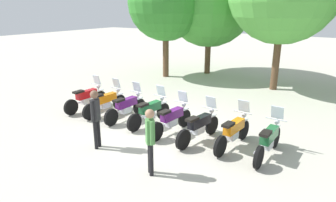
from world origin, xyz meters
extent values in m
plane|color=#BCB7A8|center=(0.00, 0.00, 0.00)|extent=(80.00, 80.00, 0.00)
cylinder|color=black|center=(-3.75, 0.76, 0.32)|extent=(0.11, 0.64, 0.64)
cylinder|color=black|center=(-3.78, -0.78, 0.32)|extent=(0.11, 0.64, 0.64)
cube|color=silver|center=(-3.75, 0.76, 0.66)|extent=(0.13, 0.36, 0.04)
cube|color=red|center=(-3.76, 0.04, 0.67)|extent=(0.28, 0.96, 0.30)
cube|color=silver|center=(-3.76, -0.01, 0.40)|extent=(0.23, 0.40, 0.24)
cube|color=black|center=(-3.77, -0.36, 0.86)|extent=(0.25, 0.45, 0.08)
cylinder|color=silver|center=(-3.75, 0.67, 0.64)|extent=(0.06, 0.23, 0.64)
cylinder|color=silver|center=(-3.75, 0.58, 0.97)|extent=(0.62, 0.05, 0.04)
sphere|color=silver|center=(-3.75, 0.71, 0.85)|extent=(0.16, 0.16, 0.16)
cylinder|color=silver|center=(-3.93, -0.31, 0.34)|extent=(0.09, 0.70, 0.07)
cube|color=silver|center=(-3.75, 0.64, 1.17)|extent=(0.36, 0.14, 0.39)
cylinder|color=black|center=(-2.63, 0.79, 0.32)|extent=(0.15, 0.65, 0.64)
cylinder|color=black|center=(-2.74, -0.76, 0.32)|extent=(0.15, 0.65, 0.64)
cube|color=silver|center=(-2.63, 0.79, 0.66)|extent=(0.15, 0.37, 0.04)
cube|color=orange|center=(-2.69, 0.06, 0.67)|extent=(0.33, 0.97, 0.30)
cube|color=silver|center=(-2.69, 0.01, 0.40)|extent=(0.25, 0.41, 0.24)
cube|color=black|center=(-2.71, -0.33, 0.86)|extent=(0.27, 0.46, 0.08)
cylinder|color=silver|center=(-2.64, 0.70, 0.64)|extent=(0.07, 0.23, 0.64)
cylinder|color=silver|center=(-2.65, 0.61, 0.97)|extent=(0.62, 0.08, 0.04)
sphere|color=silver|center=(-2.64, 0.74, 0.85)|extent=(0.17, 0.17, 0.16)
cylinder|color=silver|center=(-2.87, -0.27, 0.34)|extent=(0.12, 0.70, 0.07)
cube|color=silver|center=(-2.64, 0.67, 1.17)|extent=(0.37, 0.16, 0.39)
cylinder|color=black|center=(-1.58, 0.80, 0.32)|extent=(0.13, 0.64, 0.64)
cylinder|color=black|center=(-1.64, -0.75, 0.32)|extent=(0.13, 0.64, 0.64)
cube|color=silver|center=(-1.58, 0.80, 0.66)|extent=(0.13, 0.36, 0.04)
cube|color=#59196B|center=(-1.61, 0.08, 0.67)|extent=(0.30, 0.96, 0.30)
cube|color=silver|center=(-1.61, 0.03, 0.40)|extent=(0.24, 0.41, 0.24)
cube|color=black|center=(-1.63, -0.32, 0.86)|extent=(0.26, 0.45, 0.08)
cylinder|color=silver|center=(-1.59, 0.71, 0.64)|extent=(0.06, 0.23, 0.64)
cylinder|color=silver|center=(-1.59, 0.62, 0.97)|extent=(0.62, 0.06, 0.04)
sphere|color=silver|center=(-1.58, 0.75, 0.85)|extent=(0.17, 0.17, 0.16)
cylinder|color=silver|center=(-1.79, -0.26, 0.34)|extent=(0.10, 0.70, 0.07)
cube|color=silver|center=(-1.59, 0.68, 1.17)|extent=(0.37, 0.15, 0.39)
cylinder|color=black|center=(-0.46, 0.86, 0.32)|extent=(0.16, 0.65, 0.64)
cylinder|color=black|center=(-0.61, -0.69, 0.32)|extent=(0.16, 0.65, 0.64)
cube|color=silver|center=(-0.46, 0.86, 0.66)|extent=(0.15, 0.37, 0.04)
cube|color=#1E6033|center=(-0.53, 0.13, 0.67)|extent=(0.35, 0.97, 0.30)
cube|color=silver|center=(-0.54, 0.08, 0.40)|extent=(0.26, 0.42, 0.24)
cube|color=black|center=(-0.57, -0.26, 0.86)|extent=(0.28, 0.46, 0.08)
cylinder|color=silver|center=(-0.47, 0.77, 0.64)|extent=(0.07, 0.23, 0.64)
cylinder|color=silver|center=(-0.48, 0.68, 0.97)|extent=(0.62, 0.10, 0.04)
sphere|color=silver|center=(-0.47, 0.81, 0.85)|extent=(0.18, 0.18, 0.16)
cylinder|color=silver|center=(-0.73, -0.20, 0.34)|extent=(0.14, 0.70, 0.07)
cube|color=silver|center=(-0.47, 0.74, 1.17)|extent=(0.37, 0.17, 0.39)
cylinder|color=black|center=(0.61, 0.65, 0.32)|extent=(0.16, 0.65, 0.64)
cylinder|color=black|center=(0.46, -0.90, 0.32)|extent=(0.16, 0.65, 0.64)
cube|color=silver|center=(0.61, 0.65, 0.66)|extent=(0.15, 0.37, 0.04)
cube|color=#59196B|center=(0.54, -0.08, 0.67)|extent=(0.35, 0.97, 0.30)
cube|color=silver|center=(0.54, -0.13, 0.40)|extent=(0.26, 0.42, 0.24)
cube|color=black|center=(0.50, -0.47, 0.86)|extent=(0.28, 0.46, 0.08)
cylinder|color=silver|center=(0.60, 0.56, 0.64)|extent=(0.07, 0.23, 0.64)
cylinder|color=silver|center=(0.60, 0.47, 0.97)|extent=(0.62, 0.10, 0.04)
sphere|color=silver|center=(0.61, 0.60, 0.85)|extent=(0.17, 0.17, 0.16)
cylinder|color=silver|center=(0.35, -0.41, 0.34)|extent=(0.14, 0.70, 0.07)
cube|color=silver|center=(0.60, 0.53, 1.17)|extent=(0.37, 0.17, 0.39)
cylinder|color=black|center=(1.72, 0.59, 0.32)|extent=(0.19, 0.65, 0.64)
cylinder|color=black|center=(1.50, -0.95, 0.32)|extent=(0.19, 0.65, 0.64)
cube|color=silver|center=(1.72, 0.59, 0.66)|extent=(0.17, 0.37, 0.04)
cube|color=black|center=(1.62, -0.13, 0.67)|extent=(0.39, 0.98, 0.30)
cube|color=silver|center=(1.61, -0.18, 0.40)|extent=(0.27, 0.43, 0.24)
cube|color=black|center=(1.56, -0.53, 0.86)|extent=(0.30, 0.47, 0.08)
cylinder|color=silver|center=(1.71, 0.50, 0.64)|extent=(0.08, 0.23, 0.64)
cylinder|color=silver|center=(1.70, 0.41, 0.97)|extent=(0.62, 0.12, 0.04)
sphere|color=silver|center=(1.72, 0.54, 0.85)|extent=(0.18, 0.18, 0.16)
cylinder|color=silver|center=(1.41, -0.46, 0.34)|extent=(0.17, 0.70, 0.07)
cube|color=silver|center=(1.71, 0.47, 1.17)|extent=(0.38, 0.18, 0.39)
cylinder|color=black|center=(2.75, 0.79, 0.32)|extent=(0.15, 0.65, 0.64)
cylinder|color=black|center=(2.62, -0.76, 0.32)|extent=(0.15, 0.65, 0.64)
cube|color=silver|center=(2.75, 0.79, 0.66)|extent=(0.15, 0.37, 0.04)
cube|color=orange|center=(2.69, 0.07, 0.67)|extent=(0.34, 0.97, 0.30)
cube|color=silver|center=(2.69, 0.02, 0.40)|extent=(0.25, 0.42, 0.24)
cube|color=black|center=(2.66, -0.33, 0.86)|extent=(0.28, 0.46, 0.08)
cylinder|color=silver|center=(2.75, 0.70, 0.64)|extent=(0.07, 0.23, 0.64)
cylinder|color=silver|center=(2.74, 0.61, 0.97)|extent=(0.62, 0.09, 0.04)
sphere|color=silver|center=(2.75, 0.74, 0.85)|extent=(0.17, 0.17, 0.16)
cylinder|color=silver|center=(2.50, -0.27, 0.34)|extent=(0.13, 0.70, 0.07)
cube|color=silver|center=(2.74, 0.67, 1.17)|extent=(0.37, 0.16, 0.39)
cylinder|color=black|center=(3.78, 0.75, 0.32)|extent=(0.12, 0.64, 0.64)
cylinder|color=black|center=(3.75, -0.80, 0.32)|extent=(0.12, 0.64, 0.64)
cube|color=silver|center=(3.78, 0.75, 0.66)|extent=(0.13, 0.36, 0.04)
cube|color=#1E6033|center=(3.77, 0.03, 0.67)|extent=(0.28, 0.96, 0.30)
cube|color=silver|center=(3.76, -0.02, 0.40)|extent=(0.23, 0.41, 0.24)
cube|color=black|center=(3.76, -0.37, 0.86)|extent=(0.25, 0.45, 0.08)
cylinder|color=silver|center=(3.78, 0.66, 0.64)|extent=(0.06, 0.23, 0.64)
cylinder|color=silver|center=(3.78, 0.57, 0.97)|extent=(0.62, 0.05, 0.04)
sphere|color=silver|center=(3.78, 0.70, 0.85)|extent=(0.16, 0.16, 0.16)
cylinder|color=silver|center=(3.60, -0.32, 0.34)|extent=(0.09, 0.70, 0.07)
cube|color=silver|center=(3.78, 0.63, 1.17)|extent=(0.36, 0.14, 0.39)
cylinder|color=black|center=(-0.76, -2.20, 0.44)|extent=(0.13, 0.13, 0.89)
cylinder|color=black|center=(-0.73, -2.37, 0.44)|extent=(0.13, 0.13, 0.89)
cube|color=#262628|center=(-0.74, -2.28, 1.22)|extent=(0.25, 0.26, 0.67)
cylinder|color=#262628|center=(-0.78, -2.13, 1.24)|extent=(0.10, 0.10, 0.63)
cylinder|color=#262628|center=(-0.71, -2.44, 1.24)|extent=(0.10, 0.10, 0.63)
sphere|color=brown|center=(-0.74, -2.28, 1.70)|extent=(0.29, 0.29, 0.24)
cylinder|color=black|center=(1.58, -2.66, 0.43)|extent=(0.16, 0.16, 0.86)
cylinder|color=black|center=(1.45, -2.55, 0.43)|extent=(0.16, 0.16, 0.86)
cube|color=#4C8C47|center=(1.52, -2.61, 1.18)|extent=(0.30, 0.30, 0.65)
cylinder|color=#4C8C47|center=(1.64, -2.71, 1.20)|extent=(0.11, 0.11, 0.61)
cylinder|color=#4C8C47|center=(1.40, -2.50, 1.20)|extent=(0.11, 0.11, 0.61)
sphere|color=#A87A5B|center=(1.52, -2.61, 1.65)|extent=(0.33, 0.33, 0.23)
cylinder|color=brown|center=(-4.51, 7.08, 1.41)|extent=(0.36, 0.36, 2.83)
sphere|color=#2D7A28|center=(-4.51, 7.08, 4.37)|extent=(4.40, 4.40, 4.40)
cylinder|color=brown|center=(-2.79, 9.36, 1.27)|extent=(0.36, 0.36, 2.53)
sphere|color=#3D8E33|center=(-2.79, 9.36, 4.46)|extent=(5.52, 5.52, 5.52)
cylinder|color=brown|center=(1.90, 7.68, 1.57)|extent=(0.36, 0.36, 3.13)
camera|label=1|loc=(5.67, -8.09, 4.14)|focal=32.05mm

